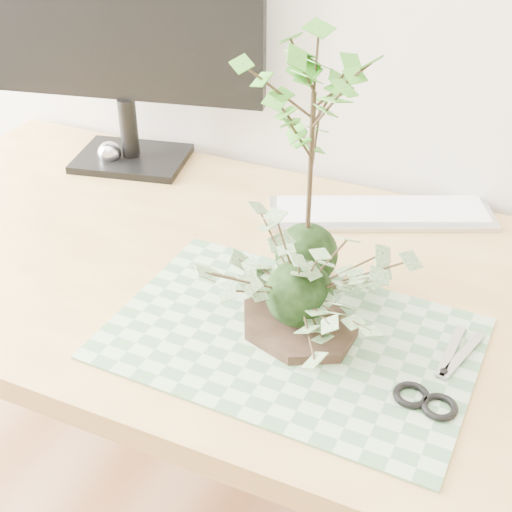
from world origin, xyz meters
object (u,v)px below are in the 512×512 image
desk (300,331)px  ivy_kokedama (300,267)px  monitor (120,23)px  maple_kokedama (313,109)px  keyboard (381,212)px

desk → ivy_kokedama: 0.22m
desk → monitor: size_ratio=3.00×
monitor → ivy_kokedama: bearing=-48.8°
maple_kokedama → keyboard: size_ratio=0.98×
desk → maple_kokedama: size_ratio=4.02×
maple_kokedama → monitor: 0.53m
keyboard → maple_kokedama: bearing=-126.9°
ivy_kokedama → monitor: monitor is taller
monitor → desk: bearing=-42.1°
desk → ivy_kokedama: bearing=-72.1°
keyboard → monitor: monitor is taller
maple_kokedama → keyboard: bearing=77.7°
desk → maple_kokedama: (-0.00, 0.02, 0.37)m
desk → keyboard: 0.28m
ivy_kokedama → monitor: 0.64m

